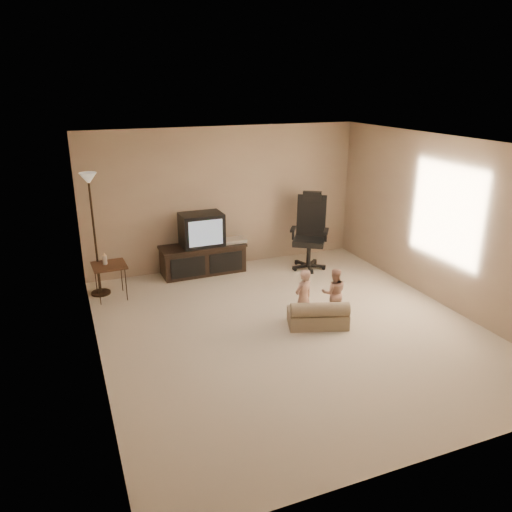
{
  "coord_description": "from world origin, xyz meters",
  "views": [
    {
      "loc": [
        -2.71,
        -5.54,
        3.22
      ],
      "look_at": [
        -0.26,
        0.6,
        0.89
      ],
      "focal_mm": 35.0,
      "sensor_mm": 36.0,
      "label": 1
    }
  ],
  "objects_px": {
    "tv_stand": "(203,248)",
    "child_sofa": "(318,316)",
    "office_chair": "(310,241)",
    "floor_lamp": "(91,207)",
    "toddler_right": "(334,293)",
    "side_table": "(109,266)",
    "toddler_left": "(303,298)"
  },
  "relations": [
    {
      "from": "tv_stand",
      "to": "toddler_right",
      "type": "distance_m",
      "value": 2.7
    },
    {
      "from": "side_table",
      "to": "child_sofa",
      "type": "distance_m",
      "value": 3.29
    },
    {
      "from": "side_table",
      "to": "floor_lamp",
      "type": "relative_size",
      "value": 0.39
    },
    {
      "from": "tv_stand",
      "to": "child_sofa",
      "type": "relative_size",
      "value": 1.67
    },
    {
      "from": "tv_stand",
      "to": "side_table",
      "type": "bearing_deg",
      "value": -163.23
    },
    {
      "from": "floor_lamp",
      "to": "child_sofa",
      "type": "xyz_separation_m",
      "value": [
        2.69,
        -2.27,
        -1.26
      ]
    },
    {
      "from": "tv_stand",
      "to": "office_chair",
      "type": "distance_m",
      "value": 1.92
    },
    {
      "from": "side_table",
      "to": "tv_stand",
      "type": "bearing_deg",
      "value": 17.62
    },
    {
      "from": "toddler_left",
      "to": "toddler_right",
      "type": "distance_m",
      "value": 0.54
    },
    {
      "from": "office_chair",
      "to": "toddler_right",
      "type": "distance_m",
      "value": 2.05
    },
    {
      "from": "office_chair",
      "to": "floor_lamp",
      "type": "height_order",
      "value": "floor_lamp"
    },
    {
      "from": "tv_stand",
      "to": "toddler_left",
      "type": "relative_size",
      "value": 1.83
    },
    {
      "from": "side_table",
      "to": "child_sofa",
      "type": "relative_size",
      "value": 0.82
    },
    {
      "from": "child_sofa",
      "to": "toddler_right",
      "type": "bearing_deg",
      "value": 47.04
    },
    {
      "from": "office_chair",
      "to": "toddler_right",
      "type": "height_order",
      "value": "office_chair"
    },
    {
      "from": "office_chair",
      "to": "toddler_left",
      "type": "distance_m",
      "value": 2.35
    },
    {
      "from": "child_sofa",
      "to": "toddler_left",
      "type": "relative_size",
      "value": 1.1
    },
    {
      "from": "tv_stand",
      "to": "office_chair",
      "type": "relative_size",
      "value": 1.11
    },
    {
      "from": "tv_stand",
      "to": "floor_lamp",
      "type": "xyz_separation_m",
      "value": [
        -1.79,
        -0.31,
        0.97
      ]
    },
    {
      "from": "tv_stand",
      "to": "toddler_right",
      "type": "height_order",
      "value": "tv_stand"
    },
    {
      "from": "tv_stand",
      "to": "office_chair",
      "type": "bearing_deg",
      "value": -14.24
    },
    {
      "from": "office_chair",
      "to": "side_table",
      "type": "bearing_deg",
      "value": -145.02
    },
    {
      "from": "toddler_right",
      "to": "office_chair",
      "type": "bearing_deg",
      "value": -87.01
    },
    {
      "from": "tv_stand",
      "to": "toddler_left",
      "type": "height_order",
      "value": "tv_stand"
    },
    {
      "from": "side_table",
      "to": "toddler_right",
      "type": "distance_m",
      "value": 3.45
    },
    {
      "from": "office_chair",
      "to": "floor_lamp",
      "type": "distance_m",
      "value": 3.78
    },
    {
      "from": "side_table",
      "to": "child_sofa",
      "type": "bearing_deg",
      "value": -38.94
    },
    {
      "from": "tv_stand",
      "to": "child_sofa",
      "type": "height_order",
      "value": "tv_stand"
    },
    {
      "from": "toddler_left",
      "to": "office_chair",
      "type": "bearing_deg",
      "value": -137.87
    },
    {
      "from": "side_table",
      "to": "toddler_left",
      "type": "height_order",
      "value": "toddler_left"
    },
    {
      "from": "side_table",
      "to": "toddler_right",
      "type": "bearing_deg",
      "value": -32.93
    },
    {
      "from": "tv_stand",
      "to": "office_chair",
      "type": "height_order",
      "value": "office_chair"
    }
  ]
}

